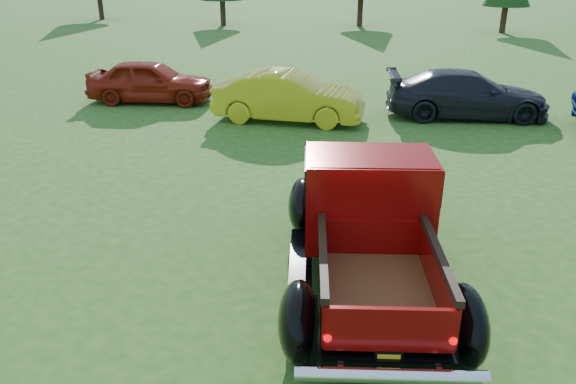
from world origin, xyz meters
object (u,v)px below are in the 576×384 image
object	(u,v)px
show_car_grey	(467,94)
show_car_red	(150,81)
show_car_yellow	(289,97)
pickup_truck	(367,218)

from	to	relation	value
show_car_grey	show_car_red	bearing A→B (deg)	83.52
show_car_yellow	show_car_grey	bearing A→B (deg)	-72.34
show_car_red	pickup_truck	bearing A→B (deg)	-147.45
show_car_grey	pickup_truck	bearing A→B (deg)	159.27
show_car_yellow	show_car_grey	world-z (taller)	show_car_yellow
show_car_yellow	pickup_truck	bearing A→B (deg)	-159.43
pickup_truck	show_car_red	xyz separation A→B (m)	(-8.38, 8.91, -0.22)
pickup_truck	show_car_yellow	world-z (taller)	pickup_truck
show_car_grey	show_car_yellow	bearing A→B (deg)	99.07
pickup_truck	show_car_grey	xyz separation A→B (m)	(1.63, 9.74, -0.23)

